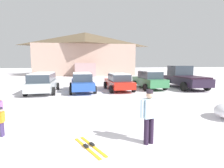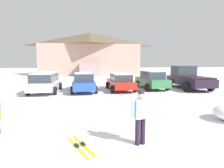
{
  "view_description": "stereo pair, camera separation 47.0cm",
  "coord_description": "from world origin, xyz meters",
  "views": [
    {
      "loc": [
        -0.8,
        -2.97,
        2.47
      ],
      "look_at": [
        1.31,
        8.42,
        1.04
      ],
      "focal_mm": 28.0,
      "sensor_mm": 36.0,
      "label": 1
    },
    {
      "loc": [
        -0.34,
        -3.04,
        2.47
      ],
      "look_at": [
        1.31,
        8.42,
        1.04
      ],
      "focal_mm": 28.0,
      "sensor_mm": 36.0,
      "label": 2
    }
  ],
  "objects": [
    {
      "name": "skier_adult_in_blue_parka",
      "position": [
        1.22,
        1.82,
        0.94
      ],
      "size": [
        0.61,
        0.32,
        1.67
      ],
      "color": "#24182C",
      "rests_on": "ground"
    },
    {
      "name": "ski_lodge",
      "position": [
        0.47,
        33.94,
        4.34
      ],
      "size": [
        19.67,
        12.26,
        8.58
      ],
      "color": "tan",
      "rests_on": "ground"
    },
    {
      "name": "parked_red_sedan",
      "position": [
        2.61,
        12.13,
        0.77
      ],
      "size": [
        2.27,
        4.41,
        1.51
      ],
      "color": "red",
      "rests_on": "ground"
    },
    {
      "name": "pickup_truck",
      "position": [
        9.17,
        12.34,
        0.99
      ],
      "size": [
        2.6,
        5.39,
        2.15
      ],
      "color": "#241A2C",
      "rests_on": "ground"
    },
    {
      "name": "parked_green_coupe",
      "position": [
        5.7,
        12.65,
        0.85
      ],
      "size": [
        2.27,
        4.52,
        1.7
      ],
      "color": "#337447",
      "rests_on": "ground"
    },
    {
      "name": "parked_blue_hatchback",
      "position": [
        -0.63,
        12.08,
        0.82
      ],
      "size": [
        2.24,
        4.68,
        1.62
      ],
      "color": "#264EA8",
      "rests_on": "ground"
    },
    {
      "name": "pair_of_skis",
      "position": [
        -0.56,
        1.92,
        0.02
      ],
      "size": [
        0.9,
        1.5,
        0.08
      ],
      "color": "gold",
      "rests_on": "ground"
    },
    {
      "name": "parked_silver_wagon",
      "position": [
        -3.78,
        12.03,
        0.89
      ],
      "size": [
        2.23,
        4.72,
        1.64
      ],
      "color": "#B3BBBB",
      "rests_on": "ground"
    }
  ]
}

